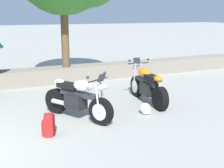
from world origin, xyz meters
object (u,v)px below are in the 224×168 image
(motorcycle_orange_centre, at_px, (147,86))
(rider_backpack, at_px, (48,124))
(motorcycle_white_near_left, at_px, (78,99))
(rider_helmet, at_px, (145,109))

(motorcycle_orange_centre, height_order, rider_backpack, motorcycle_orange_centre)
(rider_backpack, bearing_deg, motorcycle_orange_centre, 21.08)
(motorcycle_white_near_left, bearing_deg, rider_backpack, -140.60)
(motorcycle_white_near_left, height_order, rider_helmet, motorcycle_white_near_left)
(motorcycle_orange_centre, bearing_deg, rider_backpack, -158.92)
(motorcycle_white_near_left, xyz_separation_m, rider_backpack, (-0.89, -0.73, -0.24))
(motorcycle_white_near_left, xyz_separation_m, motorcycle_orange_centre, (2.19, 0.46, 0.00))
(motorcycle_orange_centre, xyz_separation_m, rider_helmet, (-0.55, -0.85, -0.35))
(rider_backpack, xyz_separation_m, rider_helmet, (2.52, 0.34, -0.11))
(rider_backpack, bearing_deg, motorcycle_white_near_left, 39.40)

